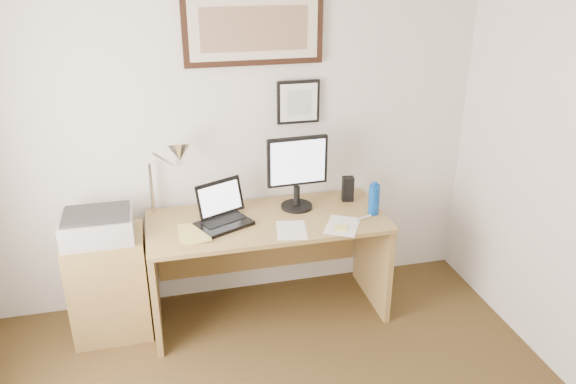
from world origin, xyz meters
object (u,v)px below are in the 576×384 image
object	(u,v)px
book	(179,235)
printer	(98,226)
desk	(265,244)
side_cabinet	(110,284)
water_bottle	(374,199)
lcd_monitor	(297,169)
laptop	(222,214)

from	to	relation	value
book	printer	xyz separation A→B (m)	(-0.49, 0.13, 0.06)
book	desk	bearing A→B (deg)	17.93
side_cabinet	water_bottle	xyz separation A→B (m)	(1.79, -0.14, 0.49)
book	lcd_monitor	world-z (taller)	lcd_monitor
laptop	printer	bearing A→B (deg)	179.88
desk	laptop	bearing A→B (deg)	-168.30
book	water_bottle	bearing A→B (deg)	0.86
water_bottle	lcd_monitor	world-z (taller)	lcd_monitor
desk	lcd_monitor	world-z (taller)	lcd_monitor
laptop	printer	xyz separation A→B (m)	(-0.79, 0.00, 0.01)
side_cabinet	book	size ratio (longest dim) A/B	2.74
water_bottle	book	distance (m)	1.32
printer	lcd_monitor	bearing A→B (deg)	4.25
water_bottle	lcd_monitor	distance (m)	0.56
book	lcd_monitor	distance (m)	0.91
water_bottle	book	world-z (taller)	water_bottle
desk	side_cabinet	bearing A→B (deg)	-178.11
printer	side_cabinet	bearing A→B (deg)	55.57
water_bottle	side_cabinet	bearing A→B (deg)	175.62
desk	laptop	size ratio (longest dim) A/B	3.80
book	lcd_monitor	bearing A→B (deg)	15.48
side_cabinet	desk	size ratio (longest dim) A/B	0.46
side_cabinet	laptop	xyz separation A→B (m)	(0.77, -0.03, 0.44)
book	lcd_monitor	xyz separation A→B (m)	(0.83, 0.23, 0.28)
laptop	lcd_monitor	world-z (taller)	lcd_monitor
book	desk	xyz separation A→B (m)	(0.59, 0.19, -0.25)
printer	book	bearing A→B (deg)	-15.02
side_cabinet	laptop	bearing A→B (deg)	-1.97
water_bottle	laptop	world-z (taller)	laptop
book	desk	size ratio (longest dim) A/B	0.17
desk	lcd_monitor	bearing A→B (deg)	9.13
water_bottle	laptop	xyz separation A→B (m)	(-1.02, 0.11, -0.05)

